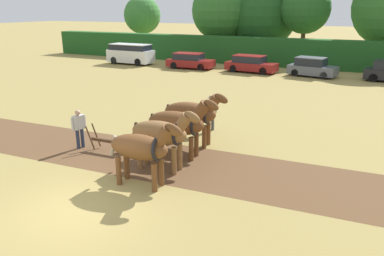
{
  "coord_description": "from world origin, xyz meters",
  "views": [
    {
      "loc": [
        7.01,
        -7.11,
        5.49
      ],
      "look_at": [
        1.17,
        5.2,
        1.1
      ],
      "focal_mm": 35.0,
      "sensor_mm": 36.0,
      "label": 1
    }
  ],
  "objects": [
    {
      "name": "farmer_beside_team",
      "position": [
        0.67,
        8.32,
        0.99
      ],
      "size": [
        0.42,
        0.6,
        1.69
      ],
      "rotation": [
        0.0,
        0.0,
        -0.46
      ],
      "color": "#4C4C4C",
      "rests_on": "ground"
    },
    {
      "name": "plow",
      "position": [
        -1.86,
        4.08,
        0.32
      ],
      "size": [
        1.76,
        0.48,
        1.13
      ],
      "rotation": [
        0.0,
        0.0,
        0.05
      ],
      "color": "#4C331E",
      "rests_on": "ground"
    },
    {
      "name": "draft_horse_lead_right",
      "position": [
        0.82,
        3.52,
        1.35
      ],
      "size": [
        2.73,
        0.96,
        2.33
      ],
      "rotation": [
        0.0,
        0.0,
        0.05
      ],
      "color": "brown",
      "rests_on": "ground"
    },
    {
      "name": "ground_plane",
      "position": [
        0.0,
        0.0,
        0.0
      ],
      "size": [
        240.0,
        240.0,
        0.0
      ],
      "primitive_type": "plane",
      "color": "#998447"
    },
    {
      "name": "parked_car_left",
      "position": [
        -8.38,
        24.87,
        0.7
      ],
      "size": [
        4.47,
        1.99,
        1.45
      ],
      "rotation": [
        0.0,
        0.0,
        0.05
      ],
      "color": "maroon",
      "rests_on": "ground"
    },
    {
      "name": "draft_horse_lead_left",
      "position": [
        0.89,
        2.14,
        1.3
      ],
      "size": [
        2.67,
        0.95,
        2.3
      ],
      "rotation": [
        0.0,
        0.0,
        0.05
      ],
      "color": "brown",
      "rests_on": "ground"
    },
    {
      "name": "tree_center_left",
      "position": [
        -4.57,
        35.76,
        4.64
      ],
      "size": [
        7.54,
        7.54,
        8.42
      ],
      "color": "#423323",
      "rests_on": "ground"
    },
    {
      "name": "tree_left",
      "position": [
        -8.93,
        34.13,
        5.15
      ],
      "size": [
        6.6,
        6.6,
        8.46
      ],
      "color": "#4C3823",
      "rests_on": "ground"
    },
    {
      "name": "farmer_at_plow",
      "position": [
        -3.28,
        3.93,
        0.93
      ],
      "size": [
        0.33,
        0.63,
        1.61
      ],
      "rotation": [
        0.0,
        0.0,
        -0.29
      ],
      "color": "#28334C",
      "rests_on": "ground"
    },
    {
      "name": "parked_van",
      "position": [
        -15.08,
        24.9,
        1.04
      ],
      "size": [
        4.77,
        2.0,
        2.01
      ],
      "rotation": [
        0.0,
        0.0,
        -0.02
      ],
      "color": "silver",
      "rests_on": "ground"
    },
    {
      "name": "tree_far_left",
      "position": [
        -20.75,
        36.22,
        4.53
      ],
      "size": [
        4.78,
        4.78,
        6.94
      ],
      "color": "#4C3823",
      "rests_on": "ground"
    },
    {
      "name": "tree_center",
      "position": [
        0.31,
        34.15,
        5.37
      ],
      "size": [
        5.06,
        5.06,
        7.92
      ],
      "color": "#4C3823",
      "rests_on": "ground"
    },
    {
      "name": "plowed_furrow_strip",
      "position": [
        -2.81,
        4.03,
        0.0
      ],
      "size": [
        23.4,
        4.71,
        0.01
      ],
      "primitive_type": "cube",
      "rotation": [
        0.0,
        0.0,
        0.05
      ],
      "color": "brown",
      "rests_on": "ground"
    },
    {
      "name": "parked_car_center",
      "position": [
        2.68,
        25.36,
        0.75
      ],
      "size": [
        4.1,
        2.42,
        1.58
      ],
      "rotation": [
        0.0,
        0.0,
        -0.18
      ],
      "color": "#565B66",
      "rests_on": "ground"
    },
    {
      "name": "parked_car_center_left",
      "position": [
        -2.56,
        25.21,
        0.72
      ],
      "size": [
        4.63,
        2.13,
        1.49
      ],
      "rotation": [
        0.0,
        0.0,
        -0.08
      ],
      "color": "maroon",
      "rests_on": "ground"
    },
    {
      "name": "hedgerow",
      "position": [
        0.0,
        29.91,
        1.34
      ],
      "size": [
        56.29,
        1.64,
        2.69
      ],
      "primitive_type": "cube",
      "color": "#1E511E",
      "rests_on": "ground"
    },
    {
      "name": "draft_horse_trail_left",
      "position": [
        0.76,
        4.89,
        1.33
      ],
      "size": [
        3.0,
        1.05,
        2.43
      ],
      "rotation": [
        0.0,
        0.0,
        0.05
      ],
      "color": "brown",
      "rests_on": "ground"
    },
    {
      "name": "draft_horse_trail_right",
      "position": [
        0.68,
        6.27,
        1.36
      ],
      "size": [
        2.9,
        1.02,
        2.36
      ],
      "rotation": [
        0.0,
        0.0,
        0.05
      ],
      "color": "brown",
      "rests_on": "ground"
    }
  ]
}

